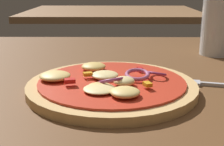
% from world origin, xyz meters
% --- Properties ---
extents(dining_table, '(1.34, 0.94, 0.03)m').
position_xyz_m(dining_table, '(0.00, 0.00, 0.01)').
color(dining_table, brown).
rests_on(dining_table, ground).
extents(pizza, '(0.24, 0.24, 0.03)m').
position_xyz_m(pizza, '(-0.02, 0.03, 0.04)').
color(pizza, tan).
rests_on(pizza, dining_table).
extents(fork, '(0.19, 0.06, 0.01)m').
position_xyz_m(fork, '(0.14, 0.05, 0.03)').
color(fork, silver).
rests_on(fork, dining_table).
extents(beer_glass, '(0.07, 0.07, 0.14)m').
position_xyz_m(beer_glass, '(0.20, 0.26, 0.09)').
color(beer_glass, silver).
rests_on(beer_glass, dining_table).
extents(background_table, '(0.88, 0.64, 0.03)m').
position_xyz_m(background_table, '(-0.03, 1.28, 0.01)').
color(background_table, brown).
rests_on(background_table, ground).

